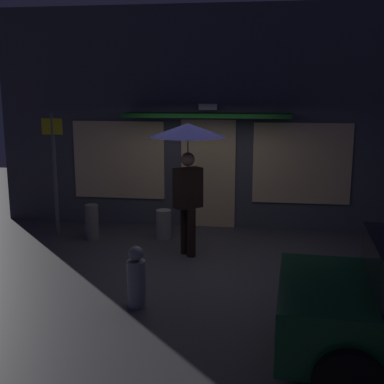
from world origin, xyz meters
name	(u,v)px	position (x,y,z in m)	size (l,w,h in m)	color
ground_plane	(194,261)	(0.00, 0.00, 0.00)	(18.00, 18.00, 0.00)	#423F44
building_facade	(209,120)	(0.00, 2.34, 2.18)	(8.74, 1.00, 4.41)	#4C4C56
person_with_umbrella	(188,149)	(-0.14, 0.31, 1.83)	(1.25, 1.25, 2.25)	black
street_sign_post	(55,167)	(-2.83, 1.17, 1.34)	(0.40, 0.07, 2.36)	#595B60
sidewalk_bollard	(164,224)	(-0.74, 1.20, 0.28)	(0.29, 0.29, 0.56)	#9E998E
sidewalk_bollard_2	(92,222)	(-2.06, 0.94, 0.34)	(0.25, 0.25, 0.67)	slate
fire_hydrant	(136,278)	(-0.50, -1.83, 0.38)	(0.25, 0.25, 0.82)	gray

